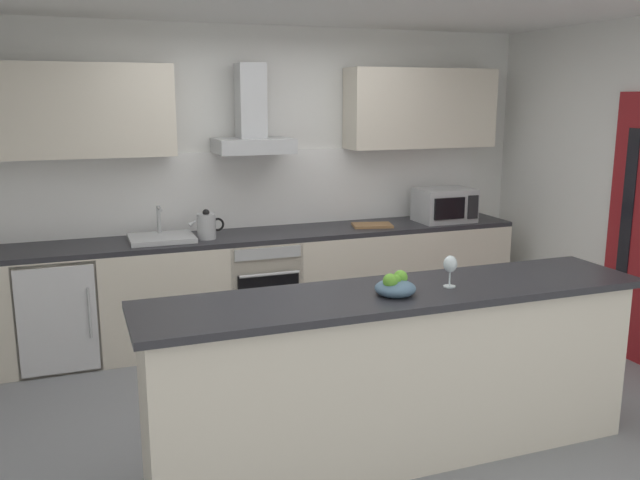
{
  "coord_description": "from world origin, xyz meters",
  "views": [
    {
      "loc": [
        -1.54,
        -3.82,
        2.01
      ],
      "look_at": [
        0.03,
        0.38,
        1.05
      ],
      "focal_mm": 37.59,
      "sensor_mm": 36.0,
      "label": 1
    }
  ],
  "objects_px": {
    "oven": "(259,285)",
    "sink": "(162,237)",
    "kettle": "(207,226)",
    "range_hood": "(252,125)",
    "wine_glass": "(450,265)",
    "microwave": "(445,205)",
    "chopping_board": "(372,225)",
    "fruit_bowl": "(395,286)",
    "refrigerator": "(58,310)"
  },
  "relations": [
    {
      "from": "oven",
      "to": "sink",
      "type": "height_order",
      "value": "sink"
    },
    {
      "from": "kettle",
      "to": "range_hood",
      "type": "relative_size",
      "value": 0.4
    },
    {
      "from": "kettle",
      "to": "wine_glass",
      "type": "distance_m",
      "value": 2.33
    },
    {
      "from": "microwave",
      "to": "range_hood",
      "type": "relative_size",
      "value": 0.69
    },
    {
      "from": "kettle",
      "to": "chopping_board",
      "type": "relative_size",
      "value": 0.85
    },
    {
      "from": "microwave",
      "to": "sink",
      "type": "height_order",
      "value": "microwave"
    },
    {
      "from": "range_hood",
      "to": "fruit_bowl",
      "type": "xyz_separation_m",
      "value": [
        0.15,
        -2.33,
        -0.76
      ]
    },
    {
      "from": "refrigerator",
      "to": "wine_glass",
      "type": "bearing_deg",
      "value": -46.05
    },
    {
      "from": "microwave",
      "to": "chopping_board",
      "type": "distance_m",
      "value": 0.73
    },
    {
      "from": "refrigerator",
      "to": "chopping_board",
      "type": "height_order",
      "value": "chopping_board"
    },
    {
      "from": "refrigerator",
      "to": "chopping_board",
      "type": "xyz_separation_m",
      "value": [
        2.61,
        -0.02,
        0.49
      ]
    },
    {
      "from": "range_hood",
      "to": "wine_glass",
      "type": "relative_size",
      "value": 4.05
    },
    {
      "from": "microwave",
      "to": "range_hood",
      "type": "distance_m",
      "value": 1.9
    },
    {
      "from": "sink",
      "to": "chopping_board",
      "type": "bearing_deg",
      "value": -1.1
    },
    {
      "from": "microwave",
      "to": "fruit_bowl",
      "type": "bearing_deg",
      "value": -126.2
    },
    {
      "from": "kettle",
      "to": "wine_glass",
      "type": "bearing_deg",
      "value": -66.33
    },
    {
      "from": "range_hood",
      "to": "sink",
      "type": "bearing_deg",
      "value": -171.4
    },
    {
      "from": "oven",
      "to": "sink",
      "type": "distance_m",
      "value": 0.91
    },
    {
      "from": "refrigerator",
      "to": "sink",
      "type": "xyz_separation_m",
      "value": [
        0.8,
        0.01,
        0.5
      ]
    },
    {
      "from": "wine_glass",
      "to": "chopping_board",
      "type": "relative_size",
      "value": 0.52
    },
    {
      "from": "sink",
      "to": "wine_glass",
      "type": "relative_size",
      "value": 2.81
    },
    {
      "from": "chopping_board",
      "to": "microwave",
      "type": "bearing_deg",
      "value": -0.33
    },
    {
      "from": "oven",
      "to": "refrigerator",
      "type": "xyz_separation_m",
      "value": [
        -1.58,
        -0.0,
        -0.03
      ]
    },
    {
      "from": "wine_glass",
      "to": "fruit_bowl",
      "type": "bearing_deg",
      "value": -174.96
    },
    {
      "from": "kettle",
      "to": "wine_glass",
      "type": "xyz_separation_m",
      "value": [
        0.94,
        -2.13,
        0.1
      ]
    },
    {
      "from": "chopping_board",
      "to": "wine_glass",
      "type": "bearing_deg",
      "value": -103.69
    },
    {
      "from": "refrigerator",
      "to": "chopping_board",
      "type": "relative_size",
      "value": 2.5
    },
    {
      "from": "range_hood",
      "to": "microwave",
      "type": "bearing_deg",
      "value": -5.16
    },
    {
      "from": "oven",
      "to": "range_hood",
      "type": "bearing_deg",
      "value": 90.0
    },
    {
      "from": "range_hood",
      "to": "fruit_bowl",
      "type": "distance_m",
      "value": 2.45
    },
    {
      "from": "range_hood",
      "to": "chopping_board",
      "type": "distance_m",
      "value": 1.36
    },
    {
      "from": "fruit_bowl",
      "to": "chopping_board",
      "type": "distance_m",
      "value": 2.35
    },
    {
      "from": "chopping_board",
      "to": "refrigerator",
      "type": "bearing_deg",
      "value": 179.54
    },
    {
      "from": "refrigerator",
      "to": "range_hood",
      "type": "height_order",
      "value": "range_hood"
    },
    {
      "from": "sink",
      "to": "range_hood",
      "type": "bearing_deg",
      "value": 8.6
    },
    {
      "from": "refrigerator",
      "to": "fruit_bowl",
      "type": "distance_m",
      "value": 2.87
    },
    {
      "from": "range_hood",
      "to": "wine_glass",
      "type": "distance_m",
      "value": 2.45
    },
    {
      "from": "refrigerator",
      "to": "kettle",
      "type": "bearing_deg",
      "value": -1.54
    },
    {
      "from": "microwave",
      "to": "chopping_board",
      "type": "bearing_deg",
      "value": 179.67
    },
    {
      "from": "refrigerator",
      "to": "sink",
      "type": "bearing_deg",
      "value": 0.98
    },
    {
      "from": "refrigerator",
      "to": "wine_glass",
      "type": "xyz_separation_m",
      "value": [
        2.09,
        -2.17,
        0.68
      ]
    },
    {
      "from": "oven",
      "to": "microwave",
      "type": "relative_size",
      "value": 1.6
    },
    {
      "from": "microwave",
      "to": "fruit_bowl",
      "type": "relative_size",
      "value": 2.27
    },
    {
      "from": "range_hood",
      "to": "chopping_board",
      "type": "height_order",
      "value": "range_hood"
    },
    {
      "from": "chopping_board",
      "to": "fruit_bowl",
      "type": "bearing_deg",
      "value": -111.85
    },
    {
      "from": "oven",
      "to": "sink",
      "type": "xyz_separation_m",
      "value": [
        -0.78,
        0.01,
        0.47
      ]
    },
    {
      "from": "refrigerator",
      "to": "sink",
      "type": "relative_size",
      "value": 1.7
    },
    {
      "from": "refrigerator",
      "to": "range_hood",
      "type": "distance_m",
      "value": 2.09
    },
    {
      "from": "wine_glass",
      "to": "oven",
      "type": "bearing_deg",
      "value": 103.06
    },
    {
      "from": "fruit_bowl",
      "to": "sink",
      "type": "bearing_deg",
      "value": 112.98
    }
  ]
}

